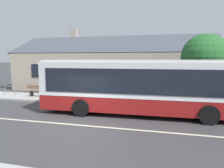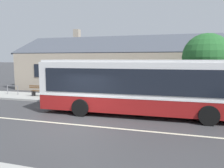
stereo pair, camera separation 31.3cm
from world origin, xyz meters
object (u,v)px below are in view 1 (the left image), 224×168
bench_down_street (87,94)px  bike_rack (10,89)px  transit_bus (140,85)px  bench_by_building (39,92)px  street_tree_primary (205,59)px

bench_down_street → bike_rack: bench_down_street is taller
transit_bus → bench_by_building: (-8.78, 3.02, -1.15)m
transit_bus → bike_rack: (-11.80, 3.25, -1.05)m
bench_down_street → bike_rack: bearing=175.9°
bench_by_building → bench_down_street: bearing=-3.8°
street_tree_primary → bike_rack: (-15.79, -0.60, -2.60)m
transit_bus → bench_by_building: transit_bus is taller
bench_down_street → street_tree_primary: (8.36, 1.13, 2.71)m
bench_by_building → bench_down_street: (4.41, -0.29, 0.00)m
bike_rack → street_tree_primary: bearing=2.2°
transit_bus → street_tree_primary: bearing=44.0°
transit_bus → street_tree_primary: size_ratio=2.34×
bench_by_building → transit_bus: bearing=-19.0°
transit_bus → bench_down_street: transit_bus is taller
street_tree_primary → bench_by_building: bearing=-176.2°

